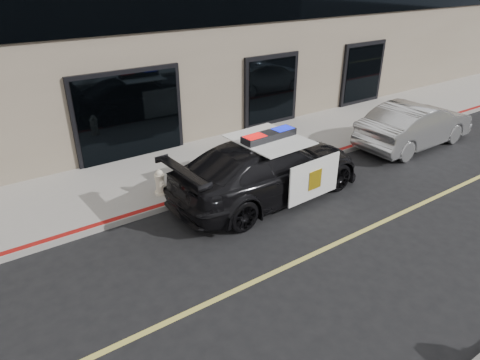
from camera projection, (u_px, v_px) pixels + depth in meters
ground at (306, 258)px, 9.09m from camera, size 120.00×120.00×0.00m
sidewalk_n at (188, 169)px, 12.92m from camera, size 60.00×3.50×0.15m
police_car at (268, 168)px, 11.21m from camera, size 2.87×5.77×1.81m
silver_sedan at (415, 125)px, 14.46m from camera, size 1.76×4.64×1.51m
fire_hydrant at (160, 182)px, 11.19m from camera, size 0.32×0.45×0.71m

